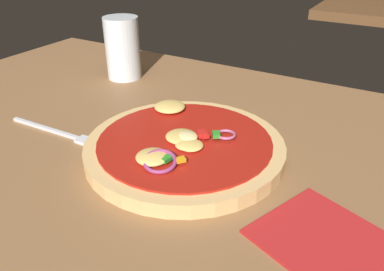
# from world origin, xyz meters

# --- Properties ---
(dining_table) EXTENTS (1.12, 0.80, 0.04)m
(dining_table) POSITION_xyz_m (0.00, 0.00, 0.02)
(dining_table) COLOR brown
(dining_table) RESTS_ON ground
(pizza) EXTENTS (0.28, 0.28, 0.04)m
(pizza) POSITION_xyz_m (0.04, 0.02, 0.05)
(pizza) COLOR tan
(pizza) RESTS_ON dining_table
(fork) EXTENTS (0.19, 0.02, 0.01)m
(fork) POSITION_xyz_m (-0.15, -0.02, 0.04)
(fork) COLOR silver
(fork) RESTS_ON dining_table
(beer_glass) EXTENTS (0.07, 0.07, 0.12)m
(beer_glass) POSITION_xyz_m (-0.23, 0.23, 0.09)
(beer_glass) COLOR silver
(beer_glass) RESTS_ON dining_table
(napkin) EXTENTS (0.18, 0.17, 0.00)m
(napkin) POSITION_xyz_m (0.26, -0.05, 0.04)
(napkin) COLOR #B21E1E
(napkin) RESTS_ON dining_table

